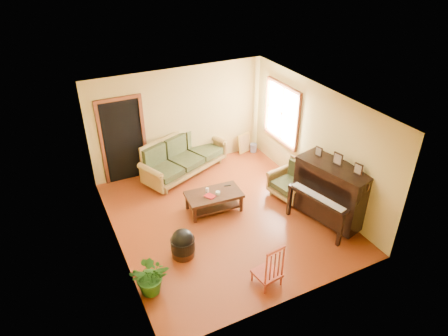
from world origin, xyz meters
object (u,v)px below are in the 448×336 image
coffee_table (214,202)px  footstool (183,246)px  armchair (290,181)px  piano (331,194)px  red_chair (268,264)px  ceramic_crock (253,148)px  sofa (185,156)px  potted_plant (151,275)px

coffee_table → footstool: footstool is taller
armchair → piano: 1.12m
red_chair → ceramic_crock: red_chair is taller
footstool → armchair: bearing=14.1°
sofa → coffee_table: (-0.01, -1.74, -0.27)m
coffee_table → piano: 2.48m
footstool → potted_plant: 1.00m
sofa → red_chair: 4.08m
piano → sofa: bearing=109.0°
footstool → potted_plant: (-0.79, -0.60, 0.15)m
red_chair → potted_plant: bearing=152.3°
sofa → red_chair: size_ratio=2.56×
coffee_table → footstool: size_ratio=2.61×
potted_plant → ceramic_crock: bearing=41.6°
coffee_table → armchair: size_ratio=1.40×
red_chair → potted_plant: size_ratio=1.23×
potted_plant → armchair: bearing=19.7°
armchair → footstool: size_ratio=1.86×
footstool → potted_plant: bearing=-143.1°
coffee_table → armchair: (1.76, -0.32, 0.21)m
potted_plant → coffee_table: bearing=40.4°
sofa → footstool: (-1.14, -2.78, -0.27)m
sofa → armchair: sofa is taller
sofa → piano: (2.01, -3.12, 0.18)m
footstool → piano: bearing=-6.2°
ceramic_crock → red_chair: bearing=-117.2°
red_chair → potted_plant: 1.98m
ceramic_crock → potted_plant: potted_plant is taller
sofa → footstool: 3.02m
footstool → red_chair: bearing=-51.0°
armchair → red_chair: 2.74m
piano → red_chair: 2.32m
armchair → potted_plant: (-3.69, -1.32, -0.06)m
armchair → footstool: armchair is taller
red_chair → ceramic_crock: 4.86m
coffee_table → footstool: (-1.13, -1.04, 0.00)m
coffee_table → potted_plant: size_ratio=1.64×
coffee_table → ceramic_crock: coffee_table is taller
armchair → footstool: (-2.89, -0.73, -0.21)m
armchair → potted_plant: bearing=-171.1°
sofa → footstool: size_ratio=5.01×
armchair → footstool: 2.99m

